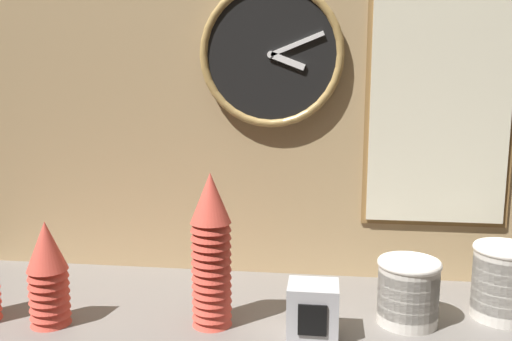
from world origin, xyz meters
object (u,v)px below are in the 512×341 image
Objects in this scene: cup_stack_left at (48,273)px; wall_clock at (271,55)px; cup_stack_center at (211,250)px; napkin_dispenser at (313,311)px; bowl_stack_far_right at (503,280)px; menu_board at (439,109)px; bowl_stack_right at (408,290)px.

wall_clock is at bearing 38.45° from cup_stack_left.
cup_stack_center reaches higher than napkin_dispenser.
napkin_dispenser is (-40.54, -14.15, -2.98)cm from bowl_stack_far_right.
napkin_dispenser is (55.38, 1.18, -5.65)cm from cup_stack_left.
napkin_dispenser is at bearing -160.76° from bowl_stack_far_right.
menu_board reaches higher than cup_stack_center.
menu_board is (41.10, 0.88, -13.22)cm from wall_clock.
menu_board reaches higher than bowl_stack_right.
bowl_stack_far_right is 42.25cm from menu_board.
menu_board is (50.41, 31.28, 27.60)cm from cup_stack_center.
bowl_stack_far_right reaches higher than napkin_dispenser.
menu_board is at bearing 119.64° from bowl_stack_far_right.
cup_stack_left is 72.02cm from wall_clock.
cup_stack_left is 1.37× the size of bowl_stack_far_right.
cup_stack_center is at bearing 172.23° from napkin_dispenser.
bowl_stack_right is at bearing -165.77° from bowl_stack_far_right.
cup_stack_left is 55.68cm from napkin_dispenser.
menu_board is 59.09cm from napkin_dispenser.
wall_clock is 43.18cm from menu_board.
cup_stack_center is 2.93× the size of napkin_dispenser.
wall_clock is 0.62× the size of menu_board.
napkin_dispenser is (11.95, -33.30, -51.60)cm from wall_clock.
bowl_stack_right is at bearing -110.18° from menu_board.
bowl_stack_far_right is 1.46× the size of napkin_dispenser.
cup_stack_center is 24.02cm from napkin_dispenser.
bowl_stack_right reaches higher than napkin_dispenser.
menu_board is 5.22× the size of napkin_dispenser.
cup_stack_center is 0.56× the size of menu_board.
bowl_stack_far_right is at bearing 14.23° from bowl_stack_right.
wall_clock is (9.31, 30.39, 40.81)cm from cup_stack_center.
bowl_stack_right is 45.42cm from menu_board.
cup_stack_center is at bearing 6.83° from cup_stack_left.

